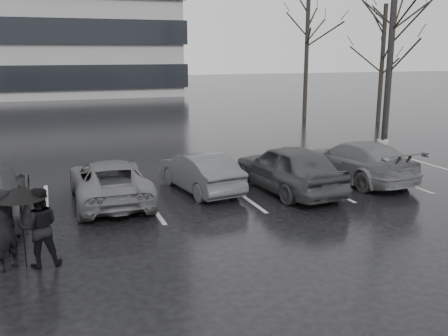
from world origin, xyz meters
TOP-DOWN VIEW (x-y plane):
  - ground at (0.00, 0.00)m, footprint 160.00×160.00m
  - car_main at (2.10, 1.76)m, footprint 2.23×4.57m
  - car_west_a at (-0.44, 2.75)m, footprint 1.87×3.88m
  - car_west_b at (-3.24, 2.50)m, footprint 2.05×4.44m
  - car_east at (4.91, 2.24)m, footprint 2.33×4.79m
  - pedestrian_left at (-5.76, -1.49)m, footprint 0.72×0.70m
  - pedestrian_right at (-5.11, -1.54)m, footprint 0.82×0.65m
  - umbrella at (-5.41, -1.50)m, footprint 1.02×1.02m
  - lamp_post at (9.98, 7.54)m, footprint 0.53×0.53m
  - stall_stripes at (-0.80, 2.50)m, footprint 19.72×5.00m
  - tree_east at (12.00, 10.00)m, footprint 0.26×0.26m
  - tree_ne at (14.50, 14.00)m, footprint 0.26×0.26m
  - tree_north at (11.00, 17.00)m, footprint 0.26×0.26m

SIDE VIEW (x-z plane):
  - ground at x=0.00m, z-range 0.00..0.00m
  - stall_stripes at x=-0.80m, z-range 0.00..0.00m
  - car_west_a at x=-0.44m, z-range 0.00..1.23m
  - car_west_b at x=-3.24m, z-range 0.00..1.23m
  - car_east at x=4.91m, z-range 0.00..1.34m
  - car_main at x=2.10m, z-range 0.00..1.50m
  - pedestrian_right at x=-5.11m, z-range 0.00..1.64m
  - pedestrian_left at x=-5.76m, z-range 0.00..1.66m
  - umbrella at x=-5.41m, z-range 0.71..2.43m
  - tree_ne at x=14.50m, z-range 0.00..7.00m
  - tree_east at x=12.00m, z-range 0.00..8.00m
  - tree_north at x=11.00m, z-range 0.00..8.50m
  - lamp_post at x=9.98m, z-range -0.41..9.22m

